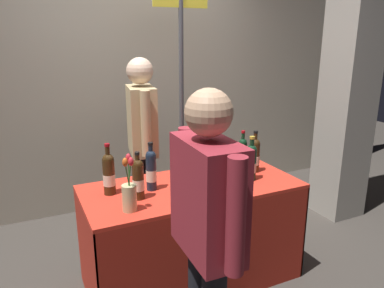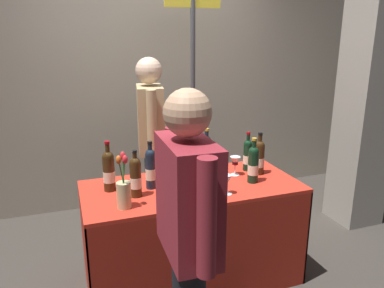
{
  "view_description": "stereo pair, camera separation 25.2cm",
  "coord_description": "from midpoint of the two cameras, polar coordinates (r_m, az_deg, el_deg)",
  "views": [
    {
      "loc": [
        -1.04,
        -2.19,
        1.75
      ],
      "look_at": [
        0.0,
        0.0,
        1.05
      ],
      "focal_mm": 34.73,
      "sensor_mm": 36.0,
      "label": 1
    },
    {
      "loc": [
        -0.81,
        -2.29,
        1.75
      ],
      "look_at": [
        0.0,
        0.0,
        1.05
      ],
      "focal_mm": 34.73,
      "sensor_mm": 36.0,
      "label": 2
    }
  ],
  "objects": [
    {
      "name": "wine_glass_mid",
      "position": [
        2.47,
        8.38,
        -5.6
      ],
      "size": [
        0.07,
        0.07,
        0.13
      ],
      "color": "silver",
      "rests_on": "tasting_table"
    },
    {
      "name": "booth_signpost",
      "position": [
        3.46,
        2.24,
        9.76
      ],
      "size": [
        0.52,
        0.04,
        2.22
      ],
      "color": "#47474C",
      "rests_on": "ground_plane"
    },
    {
      "name": "tasting_table",
      "position": [
        2.72,
        2.7,
        -10.96
      ],
      "size": [
        1.52,
        0.7,
        0.75
      ],
      "color": "red",
      "rests_on": "ground_plane"
    },
    {
      "name": "wine_glass_near_vendor",
      "position": [
        2.8,
        9.22,
        -2.74
      ],
      "size": [
        0.08,
        0.08,
        0.15
      ],
      "color": "silver",
      "rests_on": "tasting_table"
    },
    {
      "name": "taster_foreground_right",
      "position": [
        1.76,
        3.57,
        -12.12
      ],
      "size": [
        0.22,
        0.59,
        1.55
      ],
      "rotation": [
        0.0,
        0.0,
        1.54
      ],
      "color": "black",
      "rests_on": "ground_plane"
    },
    {
      "name": "wine_glass_near_taster",
      "position": [
        2.61,
        6.66,
        -4.02
      ],
      "size": [
        0.07,
        0.07,
        0.15
      ],
      "color": "silver",
      "rests_on": "tasting_table"
    },
    {
      "name": "back_partition",
      "position": [
        3.93,
        -5.94,
        13.09
      ],
      "size": [
        6.99,
        0.12,
        3.11
      ],
      "primitive_type": "cube",
      "color": "#B2A893",
      "rests_on": "ground_plane"
    },
    {
      "name": "vendor_presenter",
      "position": [
        3.2,
        -4.13,
        1.55
      ],
      "size": [
        0.28,
        0.56,
        1.6
      ],
      "rotation": [
        0.0,
        0.0,
        -1.74
      ],
      "color": "black",
      "rests_on": "ground_plane"
    },
    {
      "name": "display_bottle_1",
      "position": [
        2.68,
        12.07,
        -3.02
      ],
      "size": [
        0.08,
        0.08,
        0.33
      ],
      "color": "black",
      "rests_on": "tasting_table"
    },
    {
      "name": "display_bottle_6",
      "position": [
        2.4,
        -5.7,
        -5.05
      ],
      "size": [
        0.08,
        0.08,
        0.31
      ],
      "color": "#38230F",
      "rests_on": "tasting_table"
    },
    {
      "name": "ground_plane",
      "position": [
        2.99,
        2.57,
        -19.83
      ],
      "size": [
        12.0,
        12.0,
        0.0
      ],
      "primitive_type": "plane",
      "color": "#38332D"
    },
    {
      "name": "featured_wine_bottle",
      "position": [
        2.92,
        11.0,
        -1.64
      ],
      "size": [
        0.07,
        0.07,
        0.31
      ],
      "color": "black",
      "rests_on": "tasting_table"
    },
    {
      "name": "display_bottle_0",
      "position": [
        2.55,
        1.92,
        -3.71
      ],
      "size": [
        0.07,
        0.07,
        0.33
      ],
      "color": "#38230F",
      "rests_on": "tasting_table"
    },
    {
      "name": "display_bottle_3",
      "position": [
        2.52,
        -3.54,
        -3.75
      ],
      "size": [
        0.07,
        0.07,
        0.33
      ],
      "color": "#192333",
      "rests_on": "tasting_table"
    },
    {
      "name": "flower_vase",
      "position": [
        2.26,
        -7.3,
        -7.2
      ],
      "size": [
        0.09,
        0.1,
        0.36
      ],
      "color": "tan",
      "rests_on": "tasting_table"
    },
    {
      "name": "display_bottle_4",
      "position": [
        2.81,
        4.82,
        -1.57
      ],
      "size": [
        0.07,
        0.07,
        0.35
      ],
      "color": "#192333",
      "rests_on": "tasting_table"
    },
    {
      "name": "display_bottle_2",
      "position": [
        2.85,
        12.8,
        -1.96
      ],
      "size": [
        0.08,
        0.08,
        0.32
      ],
      "color": "#38230F",
      "rests_on": "tasting_table"
    },
    {
      "name": "display_bottle_5",
      "position": [
        2.52,
        -9.88,
        -4.06
      ],
      "size": [
        0.08,
        0.08,
        0.35
      ],
      "color": "#38230F",
      "rests_on": "tasting_table"
    },
    {
      "name": "concrete_pillar",
      "position": [
        3.8,
        28.11,
        14.73
      ],
      "size": [
        0.4,
        0.4,
        3.57
      ],
      "primitive_type": "cube",
      "color": "gray",
      "rests_on": "ground_plane"
    }
  ]
}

